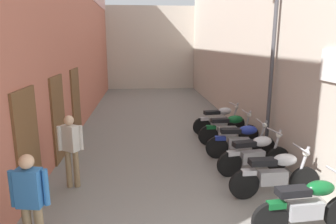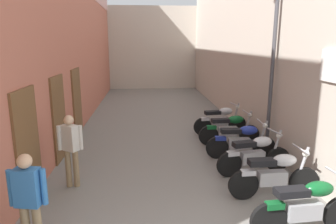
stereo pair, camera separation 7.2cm
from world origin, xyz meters
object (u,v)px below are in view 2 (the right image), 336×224
Objects in this scene: motorcycle_second at (307,206)px; motorcycle_fifth at (241,140)px; motorcycle_sixth at (230,129)px; motorcycle_third at (275,174)px; pedestrian_by_doorway at (29,199)px; street_lamp at (271,45)px; motorcycle_fourth at (255,154)px; pedestrian_mid_alley at (71,146)px; motorcycle_seventh at (221,120)px.

motorcycle_second and motorcycle_fifth have the same top height.
motorcycle_second is at bearing -90.00° from motorcycle_sixth.
pedestrian_by_doorway is at bearing -161.34° from motorcycle_third.
street_lamp is (0.71, -0.89, 2.46)m from motorcycle_sixth.
street_lamp reaches higher than motorcycle_fifth.
street_lamp is (4.85, 3.73, 2.04)m from pedestrian_by_doorway.
motorcycle_fourth is 0.99m from motorcycle_fifth.
motorcycle_fifth is 4.30m from pedestrian_mid_alley.
motorcycle_fourth and motorcycle_sixth have the same top height.
pedestrian_by_doorway reaches higher than motorcycle_third.
motorcycle_seventh is (-0.00, 5.51, 0.00)m from motorcycle_second.
pedestrian_by_doorway is at bearing -131.91° from motorcycle_sixth.
pedestrian_mid_alley is (-4.09, -2.41, 0.42)m from motorcycle_sixth.
motorcycle_sixth is 1.09m from motorcycle_seventh.
pedestrian_mid_alley is 5.43m from street_lamp.
motorcycle_second is at bearing -90.00° from motorcycle_fifth.
motorcycle_fifth is 1.12m from motorcycle_sixth.
motorcycle_seventh is 7.07m from pedestrian_by_doorway.
street_lamp is (4.79, 1.52, 2.04)m from pedestrian_mid_alley.
motorcycle_third is 4.19m from pedestrian_mid_alley.
motorcycle_third is at bearing -89.99° from motorcycle_fourth.
motorcycle_fifth is 1.01× the size of motorcycle_seventh.
motorcycle_seventh is 3.23m from street_lamp.
pedestrian_by_doorway is 6.45m from street_lamp.
motorcycle_seventh is 0.36× the size of street_lamp.
pedestrian_mid_alley is at bearing -162.43° from street_lamp.
motorcycle_third is 1.00× the size of motorcycle_sixth.
motorcycle_second and motorcycle_sixth have the same top height.
motorcycle_seventh is 1.17× the size of pedestrian_by_doorway.
motorcycle_sixth is 1.18× the size of pedestrian_mid_alley.
motorcycle_sixth is at bearing 90.00° from motorcycle_second.
pedestrian_mid_alley is 0.31× the size of street_lamp.
motorcycle_fifth is at bearing 17.49° from pedestrian_mid_alley.
pedestrian_mid_alley reaches higher than motorcycle_seventh.
pedestrian_mid_alley is at bearing -162.51° from motorcycle_fifth.
motorcycle_fourth is 3.20m from motorcycle_seventh.
motorcycle_second is 1.18× the size of pedestrian_mid_alley.
pedestrian_mid_alley reaches higher than motorcycle_second.
motorcycle_sixth is at bearing 30.50° from pedestrian_mid_alley.
motorcycle_fourth is at bearing -90.00° from motorcycle_sixth.
motorcycle_fifth is at bearing -90.00° from motorcycle_seventh.
pedestrian_by_doorway is (-4.15, -0.21, 0.42)m from motorcycle_second.
motorcycle_fifth is (0.00, 0.99, 0.00)m from motorcycle_fourth.
motorcycle_third and motorcycle_fifth have the same top height.
motorcycle_second is 1.18× the size of pedestrian_by_doorway.
pedestrian_mid_alley is at bearing 88.44° from pedestrian_by_doorway.
street_lamp reaches higher than motorcycle_third.
motorcycle_seventh is 5.40m from pedestrian_mid_alley.
motorcycle_sixth is (0.00, 4.41, 0.00)m from motorcycle_second.
pedestrian_mid_alley is at bearing -149.50° from motorcycle_sixth.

